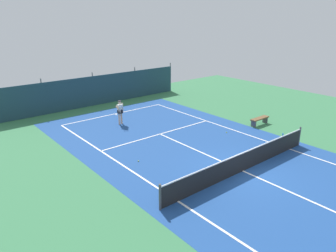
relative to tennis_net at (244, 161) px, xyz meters
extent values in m
plane|color=#387A4C|center=(0.00, 0.00, -0.51)|extent=(36.00, 36.00, 0.00)
cube|color=#1E478C|center=(0.00, 0.00, -0.51)|extent=(11.02, 26.60, 0.01)
cube|color=white|center=(0.00, 11.90, -0.50)|extent=(8.22, 0.10, 0.01)
cube|color=white|center=(-4.11, 0.00, -0.50)|extent=(0.10, 23.80, 0.01)
cube|color=white|center=(4.11, 0.00, -0.50)|extent=(0.10, 23.80, 0.01)
cube|color=white|center=(0.00, 6.40, -0.50)|extent=(8.22, 0.10, 0.01)
cube|color=white|center=(0.00, 0.00, -0.50)|extent=(0.10, 12.80, 0.01)
cube|color=white|center=(0.00, 11.75, -0.50)|extent=(0.10, 0.30, 0.01)
cube|color=black|center=(0.00, 0.00, -0.04)|extent=(9.92, 0.03, 0.95)
cube|color=white|center=(0.00, 0.00, 0.46)|extent=(9.92, 0.04, 0.05)
cylinder|color=#47474C|center=(-5.01, 0.00, 0.04)|extent=(0.10, 0.10, 1.10)
cylinder|color=#47474C|center=(5.01, 0.00, 0.04)|extent=(0.10, 0.10, 1.10)
cube|color=#1E3D4C|center=(0.00, 15.07, 0.69)|extent=(16.22, 0.06, 2.40)
cylinder|color=#595B60|center=(-4.05, 15.13, 0.84)|extent=(0.08, 0.08, 2.70)
cylinder|color=#595B60|center=(0.00, 15.13, 0.84)|extent=(0.08, 0.08, 2.70)
cylinder|color=#595B60|center=(4.05, 15.13, 0.84)|extent=(0.08, 0.08, 2.70)
cylinder|color=#595B60|center=(8.11, 15.13, 0.84)|extent=(0.08, 0.08, 2.70)
cube|color=#234C1E|center=(0.00, 15.67, 0.04)|extent=(14.60, 0.70, 1.10)
cylinder|color=#D8AD8C|center=(-0.77, 9.65, -0.10)|extent=(0.12, 0.12, 0.82)
cylinder|color=#D8AD8C|center=(-0.97, 9.62, -0.10)|extent=(0.12, 0.12, 0.82)
cylinder|color=black|center=(-0.87, 9.64, 0.39)|extent=(0.40, 0.40, 0.22)
cube|color=white|center=(-0.87, 9.64, 0.59)|extent=(0.39, 0.25, 0.56)
sphere|color=#D8AD8C|center=(-0.87, 9.64, 1.02)|extent=(0.22, 0.22, 0.22)
cylinder|color=black|center=(-0.87, 9.64, 1.11)|extent=(0.23, 0.23, 0.04)
cylinder|color=#D8AD8C|center=(-0.64, 9.67, 0.62)|extent=(0.09, 0.09, 0.58)
cylinder|color=#D8AD8C|center=(-1.08, 9.48, 0.62)|extent=(0.17, 0.53, 0.41)
cylinder|color=black|center=(-1.08, 9.18, 0.51)|extent=(0.07, 0.28, 0.13)
torus|color=teal|center=(-1.08, 9.18, 0.73)|extent=(0.32, 0.17, 0.29)
sphere|color=#CCDB33|center=(-3.26, 4.02, -0.48)|extent=(0.07, 0.07, 0.07)
sphere|color=#CCDB33|center=(3.39, 3.93, -0.48)|extent=(0.07, 0.07, 0.07)
cube|color=maroon|center=(0.45, 17.74, 0.21)|extent=(2.20, 4.36, 0.80)
cube|color=#2D333D|center=(0.45, 17.74, 0.89)|extent=(1.71, 2.03, 0.56)
cylinder|color=black|center=(1.47, 16.53, -0.19)|extent=(0.28, 0.66, 0.64)
cylinder|color=black|center=(-0.32, 16.35, -0.19)|extent=(0.28, 0.66, 0.64)
cylinder|color=black|center=(1.22, 19.12, -0.19)|extent=(0.28, 0.66, 0.64)
cylinder|color=black|center=(-0.57, 18.95, -0.19)|extent=(0.28, 0.66, 0.64)
cube|color=brown|center=(6.31, 3.56, -0.06)|extent=(1.60, 0.40, 0.08)
cube|color=#4C4C51|center=(5.66, 3.56, -0.29)|extent=(0.08, 0.36, 0.45)
cube|color=#4C4C51|center=(6.96, 3.56, -0.29)|extent=(0.08, 0.36, 0.45)
cylinder|color=#338CD8|center=(5.49, 1.28, -0.39)|extent=(0.08, 0.08, 0.24)
camera|label=1|loc=(-11.43, -8.28, 6.58)|focal=34.15mm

